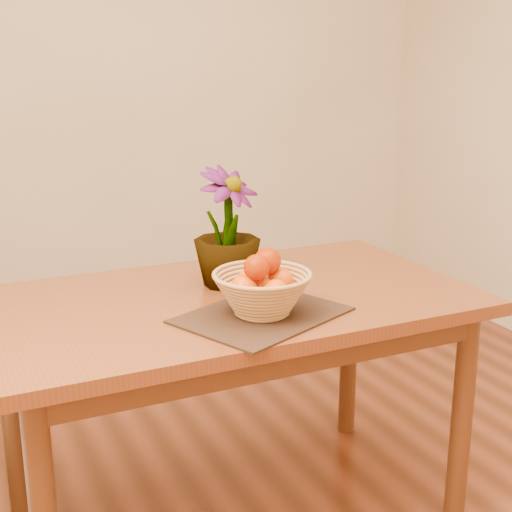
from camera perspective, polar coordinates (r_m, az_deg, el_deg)
name	(u,v)px	position (r m, az deg, el deg)	size (l,w,h in m)	color
wall_back	(81,72)	(3.86, -13.84, 14.08)	(4.00, 0.02, 2.70)	#FFE6C2
table	(233,323)	(2.13, -1.87, -5.37)	(1.40, 0.80, 0.75)	brown
placemat	(262,315)	(1.93, 0.48, -4.75)	(0.42, 0.32, 0.01)	black
wicker_basket	(262,295)	(1.91, 0.49, -3.14)	(0.27, 0.27, 0.11)	tan
orange_pile	(262,275)	(1.89, 0.51, -1.56)	(0.19, 0.19, 0.13)	#FF6204
potted_plant	(227,228)	(2.14, -2.33, 2.28)	(0.20, 0.20, 0.36)	#1C4B15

